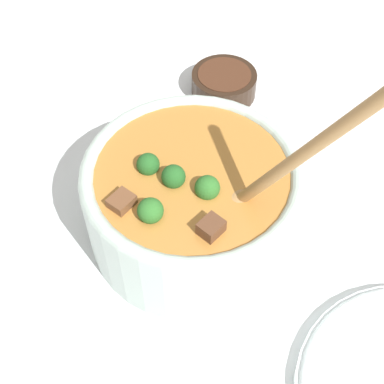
# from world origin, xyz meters

# --- Properties ---
(ground_plane) EXTENTS (4.00, 4.00, 0.00)m
(ground_plane) POSITION_xyz_m (0.00, 0.00, 0.00)
(ground_plane) COLOR silver
(stew_bowl) EXTENTS (0.23, 0.28, 0.31)m
(stew_bowl) POSITION_xyz_m (-0.00, -0.00, 0.06)
(stew_bowl) COLOR #B2C6BC
(stew_bowl) RESTS_ON ground_plane
(condiment_bowl) EXTENTS (0.09, 0.09, 0.04)m
(condiment_bowl) POSITION_xyz_m (0.17, 0.18, 0.02)
(condiment_bowl) COLOR black
(condiment_bowl) RESTS_ON ground_plane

